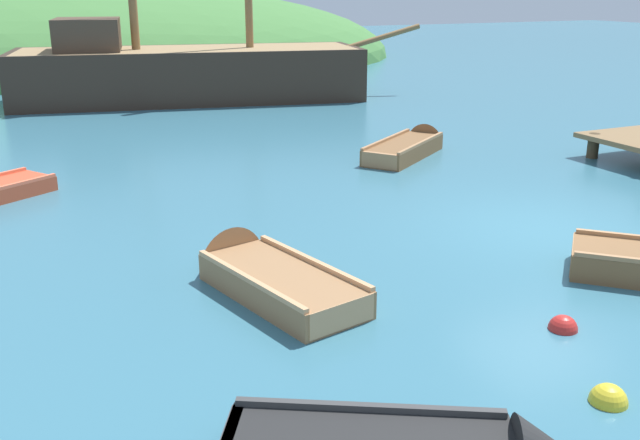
{
  "coord_description": "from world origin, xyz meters",
  "views": [
    {
      "loc": [
        -8.73,
        -9.39,
        4.12
      ],
      "look_at": [
        -3.95,
        0.99,
        0.4
      ],
      "focal_mm": 40.67,
      "sensor_mm": 36.0,
      "label": 1
    }
  ],
  "objects_px": {
    "rowboat_outer_left": "(411,148)",
    "buoy_yellow": "(608,402)",
    "sailing_ship": "(186,81)",
    "rowboat_portside": "(262,277)",
    "buoy_red": "(563,329)"
  },
  "relations": [
    {
      "from": "sailing_ship",
      "to": "rowboat_portside",
      "type": "xyz_separation_m",
      "value": [
        -3.58,
        -17.64,
        -0.59
      ]
    },
    {
      "from": "rowboat_outer_left",
      "to": "buoy_yellow",
      "type": "bearing_deg",
      "value": -147.58
    },
    {
      "from": "sailing_ship",
      "to": "buoy_red",
      "type": "height_order",
      "value": "sailing_ship"
    },
    {
      "from": "rowboat_portside",
      "to": "buoy_red",
      "type": "distance_m",
      "value": 4.12
    },
    {
      "from": "buoy_red",
      "to": "buoy_yellow",
      "type": "height_order",
      "value": "buoy_yellow"
    },
    {
      "from": "rowboat_outer_left",
      "to": "buoy_red",
      "type": "xyz_separation_m",
      "value": [
        -3.51,
        -9.34,
        -0.14
      ]
    },
    {
      "from": "sailing_ship",
      "to": "buoy_yellow",
      "type": "bearing_deg",
      "value": -81.96
    },
    {
      "from": "buoy_yellow",
      "to": "sailing_ship",
      "type": "bearing_deg",
      "value": 86.4
    },
    {
      "from": "sailing_ship",
      "to": "rowboat_outer_left",
      "type": "distance_m",
      "value": 11.55
    },
    {
      "from": "sailing_ship",
      "to": "rowboat_portside",
      "type": "distance_m",
      "value": 18.01
    },
    {
      "from": "rowboat_outer_left",
      "to": "rowboat_portside",
      "type": "bearing_deg",
      "value": -171.04
    },
    {
      "from": "sailing_ship",
      "to": "buoy_red",
      "type": "relative_size",
      "value": 41.43
    },
    {
      "from": "rowboat_portside",
      "to": "buoy_red",
      "type": "xyz_separation_m",
      "value": [
        2.96,
        -2.87,
        -0.14
      ]
    },
    {
      "from": "rowboat_portside",
      "to": "buoy_yellow",
      "type": "height_order",
      "value": "rowboat_portside"
    },
    {
      "from": "sailing_ship",
      "to": "rowboat_outer_left",
      "type": "xyz_separation_m",
      "value": [
        2.89,
        -11.16,
        -0.59
      ]
    }
  ]
}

